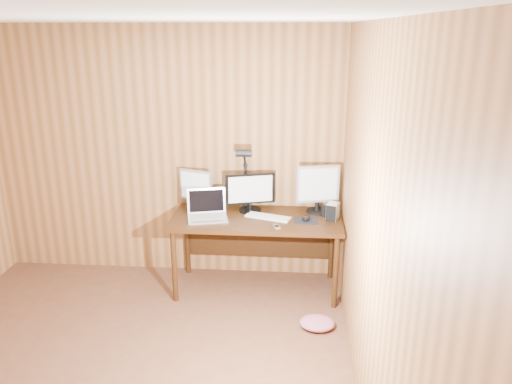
# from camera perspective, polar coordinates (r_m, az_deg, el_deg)

# --- Properties ---
(room_shell) EXTENTS (4.00, 4.00, 4.00)m
(room_shell) POSITION_cam_1_polar(r_m,az_deg,el_deg) (3.26, -18.88, -4.40)
(room_shell) COLOR brown
(room_shell) RESTS_ON ground
(desk) EXTENTS (1.60, 0.70, 0.75)m
(desk) POSITION_cam_1_polar(r_m,az_deg,el_deg) (4.82, 0.11, -3.98)
(desk) COLOR #321B0A
(desk) RESTS_ON floor
(monitor_center) EXTENTS (0.47, 0.21, 0.38)m
(monitor_center) POSITION_cam_1_polar(r_m,az_deg,el_deg) (4.80, -0.68, -0.02)
(monitor_center) COLOR black
(monitor_center) RESTS_ON desk
(monitor_left) EXTENTS (0.33, 0.16, 0.39)m
(monitor_left) POSITION_cam_1_polar(r_m,az_deg,el_deg) (4.91, -6.87, 0.41)
(monitor_left) COLOR black
(monitor_left) RESTS_ON desk
(monitor_right) EXTENTS (0.41, 0.20, 0.47)m
(monitor_right) POSITION_cam_1_polar(r_m,az_deg,el_deg) (4.80, 7.06, 0.53)
(monitor_right) COLOR black
(monitor_right) RESTS_ON desk
(laptop) EXTENTS (0.42, 0.36, 0.26)m
(laptop) POSITION_cam_1_polar(r_m,az_deg,el_deg) (4.72, -5.61, -2.15)
(laptop) COLOR silver
(laptop) RESTS_ON desk
(keyboard) EXTENTS (0.44, 0.25, 0.02)m
(keyboard) POSITION_cam_1_polar(r_m,az_deg,el_deg) (4.70, 1.38, -2.85)
(keyboard) COLOR white
(keyboard) RESTS_ON desk
(mousepad) EXTENTS (0.22, 0.18, 0.00)m
(mousepad) POSITION_cam_1_polar(r_m,az_deg,el_deg) (4.66, 5.69, -3.24)
(mousepad) COLOR black
(mousepad) RESTS_ON desk
(mouse) EXTENTS (0.08, 0.12, 0.04)m
(mouse) POSITION_cam_1_polar(r_m,az_deg,el_deg) (4.65, 5.70, -2.99)
(mouse) COLOR black
(mouse) RESTS_ON mousepad
(hard_drive) EXTENTS (0.14, 0.17, 0.16)m
(hard_drive) POSITION_cam_1_polar(r_m,az_deg,el_deg) (4.69, 8.75, -2.22)
(hard_drive) COLOR silver
(hard_drive) RESTS_ON desk
(phone) EXTENTS (0.07, 0.11, 0.01)m
(phone) POSITION_cam_1_polar(r_m,az_deg,el_deg) (4.49, 2.38, -3.96)
(phone) COLOR silver
(phone) RESTS_ON desk
(speaker) EXTENTS (0.05, 0.05, 0.11)m
(speaker) POSITION_cam_1_polar(r_m,az_deg,el_deg) (4.77, 7.76, -2.14)
(speaker) COLOR black
(speaker) RESTS_ON desk
(desk_lamp) EXTENTS (0.15, 0.22, 0.66)m
(desk_lamp) POSITION_cam_1_polar(r_m,az_deg,el_deg) (4.81, -1.31, 2.62)
(desk_lamp) COLOR black
(desk_lamp) RESTS_ON desk
(fabric_pile) EXTENTS (0.37, 0.33, 0.10)m
(fabric_pile) POSITION_cam_1_polar(r_m,az_deg,el_deg) (4.44, 7.00, -14.64)
(fabric_pile) COLOR #B65873
(fabric_pile) RESTS_ON floor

